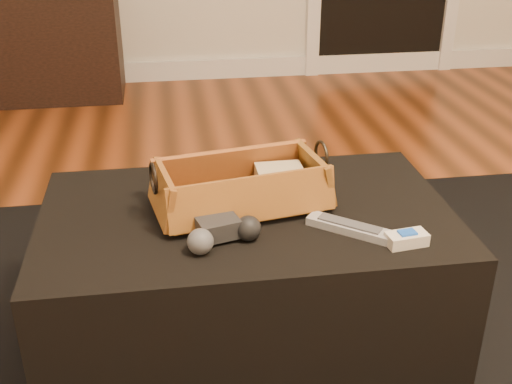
{
  "coord_description": "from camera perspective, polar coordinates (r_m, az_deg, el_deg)",
  "views": [
    {
      "loc": [
        -0.1,
        -1.24,
        1.17
      ],
      "look_at": [
        0.1,
        0.1,
        0.49
      ],
      "focal_mm": 45.0,
      "sensor_mm": 36.0,
      "label": 1
    }
  ],
  "objects": [
    {
      "name": "baseboard",
      "position": [
        4.13,
        -6.87,
        10.68
      ],
      "size": [
        5.0,
        0.04,
        0.12
      ],
      "primitive_type": "cube",
      "color": "white",
      "rests_on": "floor"
    },
    {
      "name": "area_rug",
      "position": [
        1.76,
        -0.52,
        -14.76
      ],
      "size": [
        2.6,
        2.0,
        0.01
      ],
      "primitive_type": "cube",
      "color": "black",
      "rests_on": "floor"
    },
    {
      "name": "ottoman",
      "position": [
        1.67,
        -0.79,
        -8.06
      ],
      "size": [
        1.0,
        0.6,
        0.42
      ],
      "primitive_type": "cube",
      "color": "black",
      "rests_on": "area_rug"
    },
    {
      "name": "tv_remote",
      "position": [
        1.55,
        -1.91,
        -0.87
      ],
      "size": [
        0.23,
        0.11,
        0.02
      ],
      "primitive_type": "cube",
      "rotation": [
        0.0,
        0.0,
        0.28
      ],
      "color": "black",
      "rests_on": "wicker_basket"
    },
    {
      "name": "cloth_bundle",
      "position": [
        1.62,
        2.08,
        1.19
      ],
      "size": [
        0.12,
        0.08,
        0.06
      ],
      "primitive_type": "cube",
      "rotation": [
        0.0,
        0.0,
        0.0
      ],
      "color": "tan",
      "rests_on": "wicker_basket"
    },
    {
      "name": "wicker_basket",
      "position": [
        1.56,
        -1.34,
        0.26
      ],
      "size": [
        0.45,
        0.29,
        0.15
      ],
      "color": "brown",
      "rests_on": "ottoman"
    },
    {
      "name": "game_controller",
      "position": [
        1.42,
        -3.02,
        -3.57
      ],
      "size": [
        0.18,
        0.13,
        0.06
      ],
      "color": "black",
      "rests_on": "ottoman"
    },
    {
      "name": "silver_remote",
      "position": [
        1.48,
        8.3,
        -3.13
      ],
      "size": [
        0.19,
        0.16,
        0.02
      ],
      "color": "#A1A2A9",
      "rests_on": "ottoman"
    },
    {
      "name": "cream_gadget",
      "position": [
        1.46,
        13.24,
        -4.06
      ],
      "size": [
        0.1,
        0.06,
        0.03
      ],
      "color": "beige",
      "rests_on": "ottoman"
    }
  ]
}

